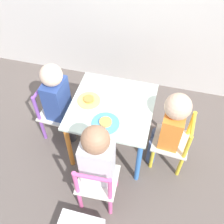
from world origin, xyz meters
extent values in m
plane|color=#5B514C|center=(0.00, 0.00, 0.00)|extent=(6.00, 6.00, 0.00)
cube|color=silver|center=(0.00, 0.00, 0.48)|extent=(0.58, 0.58, 0.02)
cylinder|color=orange|center=(-0.26, -0.26, 0.24)|extent=(0.04, 0.04, 0.47)
cylinder|color=#387AD1|center=(0.26, -0.26, 0.24)|extent=(0.04, 0.04, 0.47)
cylinder|color=green|center=(-0.26, 0.26, 0.24)|extent=(0.04, 0.04, 0.47)
cylinder|color=#DB3D38|center=(0.26, 0.26, 0.24)|extent=(0.04, 0.04, 0.47)
cube|color=silver|center=(0.02, -0.46, 0.25)|extent=(0.27, 0.27, 0.02)
cylinder|color=#E5599E|center=(0.12, -0.35, 0.12)|extent=(0.03, 0.03, 0.25)
cylinder|color=#E5599E|center=(-0.09, -0.36, 0.12)|extent=(0.03, 0.03, 0.25)
cylinder|color=#E5599E|center=(0.13, -0.56, 0.12)|extent=(0.03, 0.03, 0.25)
cylinder|color=#E5599E|center=(-0.08, -0.57, 0.12)|extent=(0.03, 0.03, 0.25)
cylinder|color=#E5599E|center=(0.13, -0.56, 0.37)|extent=(0.03, 0.03, 0.26)
cylinder|color=#E5599E|center=(-0.08, -0.57, 0.37)|extent=(0.03, 0.03, 0.26)
cylinder|color=#E5599E|center=(0.03, -0.57, 0.49)|extent=(0.21, 0.03, 0.02)
cube|color=silver|center=(-0.46, 0.02, 0.25)|extent=(0.27, 0.27, 0.02)
cylinder|color=#8E51BC|center=(-0.36, -0.09, 0.12)|extent=(0.03, 0.03, 0.25)
cylinder|color=#8E51BC|center=(-0.35, 0.12, 0.12)|extent=(0.03, 0.03, 0.25)
cylinder|color=#8E51BC|center=(-0.57, -0.08, 0.12)|extent=(0.03, 0.03, 0.25)
cylinder|color=#8E51BC|center=(-0.56, 0.13, 0.12)|extent=(0.03, 0.03, 0.25)
cylinder|color=#8E51BC|center=(-0.57, -0.08, 0.37)|extent=(0.03, 0.03, 0.26)
cylinder|color=#8E51BC|center=(-0.56, 0.13, 0.37)|extent=(0.03, 0.03, 0.26)
cylinder|color=#8E51BC|center=(-0.57, 0.03, 0.49)|extent=(0.03, 0.21, 0.02)
cube|color=silver|center=(0.46, -0.03, 0.25)|extent=(0.28, 0.28, 0.02)
cylinder|color=yellow|center=(0.36, 0.08, 0.12)|extent=(0.03, 0.03, 0.25)
cylinder|color=yellow|center=(0.35, -0.13, 0.12)|extent=(0.03, 0.03, 0.25)
cylinder|color=yellow|center=(0.57, 0.07, 0.12)|extent=(0.03, 0.03, 0.25)
cylinder|color=yellow|center=(0.56, -0.14, 0.12)|extent=(0.03, 0.03, 0.25)
cylinder|color=yellow|center=(0.57, 0.07, 0.37)|extent=(0.03, 0.03, 0.26)
cylinder|color=yellow|center=(0.56, -0.14, 0.37)|extent=(0.03, 0.03, 0.26)
cylinder|color=yellow|center=(0.57, -0.04, 0.49)|extent=(0.04, 0.21, 0.02)
cylinder|color=#38383D|center=(0.07, -0.34, 0.13)|extent=(0.07, 0.07, 0.26)
cylinder|color=#38383D|center=(-0.03, -0.34, 0.13)|extent=(0.07, 0.07, 0.26)
cube|color=silver|center=(0.02, -0.44, 0.44)|extent=(0.21, 0.15, 0.36)
sphere|color=#A37556|center=(0.02, -0.44, 0.69)|extent=(0.17, 0.17, 0.17)
cylinder|color=#38383D|center=(-0.34, -0.03, 0.13)|extent=(0.07, 0.07, 0.26)
cylinder|color=#38383D|center=(-0.34, 0.07, 0.13)|extent=(0.07, 0.07, 0.26)
cube|color=#2D478E|center=(-0.44, 0.02, 0.43)|extent=(0.15, 0.21, 0.33)
sphere|color=beige|center=(-0.44, 0.02, 0.66)|extent=(0.16, 0.16, 0.16)
cylinder|color=#4C608E|center=(0.34, 0.03, 0.13)|extent=(0.07, 0.07, 0.26)
cylinder|color=#4C608E|center=(0.34, -0.07, 0.13)|extent=(0.07, 0.07, 0.26)
cube|color=orange|center=(0.44, -0.03, 0.41)|extent=(0.15, 0.21, 0.29)
sphere|color=#DBB293|center=(0.44, -0.03, 0.63)|extent=(0.18, 0.18, 0.18)
cylinder|color=#4C9EE0|center=(0.00, -0.17, 0.50)|extent=(0.19, 0.19, 0.01)
cylinder|color=gold|center=(0.00, -0.17, 0.51)|extent=(0.08, 0.08, 0.02)
cylinder|color=#EADB66|center=(-0.17, 0.00, 0.50)|extent=(0.17, 0.17, 0.01)
cylinder|color=#D6843D|center=(-0.17, 0.00, 0.51)|extent=(0.07, 0.07, 0.02)
camera|label=1|loc=(0.31, -1.20, 1.86)|focal=42.00mm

